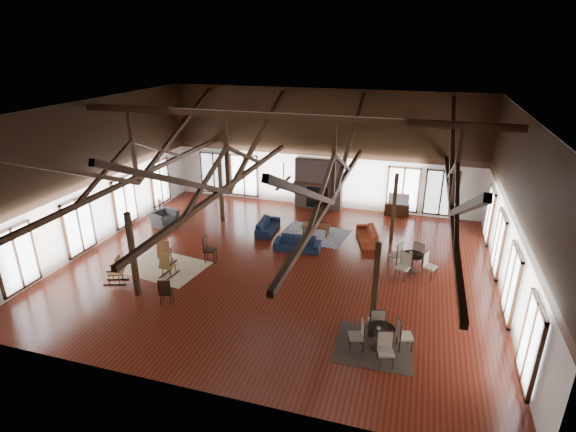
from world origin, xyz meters
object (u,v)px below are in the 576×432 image
(sofa_orange, at_px, (367,235))
(cafe_table_far, at_px, (412,260))
(coffee_table, at_px, (316,226))
(tv_console, at_px, (397,209))
(cafe_table_near, at_px, (381,335))
(sofa_navy_left, at_px, (268,226))
(sofa_navy_front, at_px, (297,244))
(armchair, at_px, (164,219))

(sofa_orange, height_order, cafe_table_far, cafe_table_far)
(coffee_table, xyz_separation_m, cafe_table_far, (4.25, -2.23, 0.07))
(sofa_orange, bearing_deg, tv_console, 147.99)
(cafe_table_far, height_order, tv_console, cafe_table_far)
(cafe_table_near, relative_size, cafe_table_far, 0.98)
(coffee_table, relative_size, tv_console, 1.07)
(cafe_table_near, xyz_separation_m, tv_console, (-0.30, 10.76, -0.18))
(tv_console, bearing_deg, sofa_navy_left, -145.27)
(sofa_navy_front, height_order, coffee_table, sofa_navy_front)
(cafe_table_far, bearing_deg, sofa_orange, 130.27)
(armchair, bearing_deg, sofa_navy_left, -63.74)
(armchair, bearing_deg, coffee_table, -64.67)
(sofa_navy_left, relative_size, armchair, 1.72)
(cafe_table_near, xyz_separation_m, cafe_table_far, (0.65, 4.95, 0.02))
(cafe_table_far, relative_size, tv_console, 1.59)
(sofa_navy_front, xyz_separation_m, tv_console, (3.69, 5.28, 0.02))
(coffee_table, relative_size, cafe_table_far, 0.67)
(cafe_table_near, bearing_deg, tv_console, 91.58)
(coffee_table, relative_size, armchair, 1.15)
(tv_console, bearing_deg, sofa_navy_front, -124.91)
(cafe_table_near, height_order, tv_console, cafe_table_near)
(sofa_navy_front, distance_m, cafe_table_near, 6.78)
(sofa_navy_left, bearing_deg, tv_console, -59.00)
(sofa_orange, xyz_separation_m, coffee_table, (-2.29, -0.08, 0.14))
(coffee_table, xyz_separation_m, armchair, (-7.07, -1.02, -0.06))
(sofa_orange, relative_size, coffee_table, 1.51)
(sofa_navy_front, height_order, cafe_table_far, cafe_table_far)
(sofa_navy_left, distance_m, coffee_table, 2.22)
(sofa_navy_front, relative_size, coffee_table, 1.52)
(tv_console, bearing_deg, cafe_table_far, -80.71)
(sofa_orange, relative_size, cafe_table_near, 1.03)
(sofa_navy_left, bearing_deg, armchair, 95.42)
(armchair, distance_m, cafe_table_near, 12.32)
(cafe_table_near, bearing_deg, sofa_navy_left, 129.82)
(coffee_table, distance_m, cafe_table_far, 4.80)
(sofa_navy_front, height_order, cafe_table_near, cafe_table_near)
(sofa_navy_left, bearing_deg, sofa_orange, -89.71)
(sofa_navy_front, bearing_deg, cafe_table_far, -10.49)
(sofa_navy_front, xyz_separation_m, armchair, (-6.68, 0.68, 0.08))
(coffee_table, bearing_deg, armchair, -174.41)
(sofa_navy_front, height_order, sofa_orange, sofa_navy_front)
(sofa_navy_front, bearing_deg, tv_console, 51.07)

